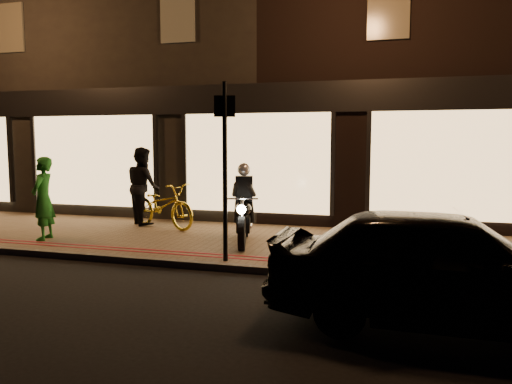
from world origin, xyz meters
TOP-DOWN VIEW (x-y plane):
  - ground at (0.00, 0.00)m, footprint 90.00×90.00m
  - sidewalk at (0.00, 2.00)m, footprint 50.00×4.00m
  - kerb_stone at (0.00, 0.05)m, footprint 50.00×0.14m
  - red_kerb_lines at (0.00, 0.55)m, footprint 50.00×0.26m
  - building_row at (-0.00, 8.99)m, footprint 48.00×10.11m
  - motorcycle at (0.38, 1.77)m, footprint 0.72×1.91m
  - sign_post at (0.54, 0.25)m, footprint 0.34×0.16m
  - bicycle_gold at (-1.94, 2.83)m, footprint 2.13×1.39m
  - person_green at (-3.66, 0.93)m, footprint 0.54×0.70m
  - person_dark at (-2.64, 3.20)m, footprint 1.15×1.14m
  - parked_car at (3.89, -1.52)m, footprint 4.16×1.72m

SIDE VIEW (x-z plane):
  - ground at x=0.00m, z-range 0.00..0.00m
  - sidewalk at x=0.00m, z-range 0.00..0.12m
  - kerb_stone at x=0.00m, z-range 0.00..0.12m
  - red_kerb_lines at x=0.00m, z-range 0.12..0.13m
  - bicycle_gold at x=-1.94m, z-range 0.12..1.18m
  - parked_car at x=3.89m, z-range 0.00..1.41m
  - motorcycle at x=0.38m, z-range -0.06..1.53m
  - person_green at x=-3.66m, z-range 0.12..1.82m
  - person_dark at x=-2.64m, z-range 0.12..2.00m
  - sign_post at x=0.54m, z-range 0.30..3.30m
  - building_row at x=0.00m, z-range 0.00..8.50m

